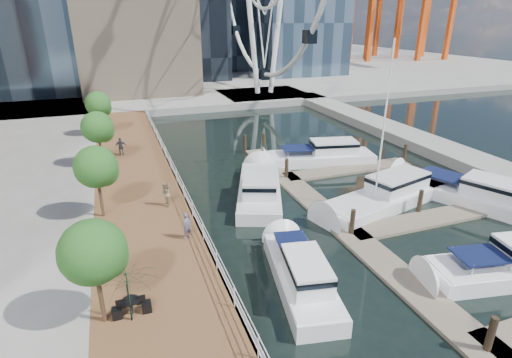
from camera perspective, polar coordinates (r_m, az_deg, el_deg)
The scene contains 14 objects.
ground at distance 19.17m, azimuth 18.94°, elevation -20.60°, with size 520.00×520.00×0.00m, color black.
boardwalk at distance 28.20m, azimuth -15.95°, elevation -4.33°, with size 6.00×60.00×1.00m, color brown.
seawall at distance 28.46m, azimuth -9.94°, elevation -3.52°, with size 0.25×60.00×1.00m, color #595954.
land_far at distance 113.53m, azimuth -15.22°, elevation 15.19°, with size 200.00×114.00×1.00m, color gray.
breakwater at distance 44.40m, azimuth 23.79°, elevation 4.30°, with size 4.00×60.00×1.00m, color gray.
pier at distance 67.97m, azimuth 1.17°, elevation 11.77°, with size 14.00×12.00×1.00m, color gray.
railing at distance 28.03m, azimuth -10.28°, elevation -1.66°, with size 0.10×60.00×1.05m, color white, non-canonical shape.
floating_docks at distance 29.76m, azimuth 19.54°, elevation -3.37°, with size 16.00×34.00×2.60m.
street_trees at distance 25.86m, azimuth -21.91°, elevation 1.60°, with size 2.60×42.60×4.60m.
yacht_foreground at distance 25.33m, azimuth 32.42°, elevation -11.71°, with size 2.60×9.72×2.15m, color white, non-canonical shape.
pedestrian_near at distance 22.87m, azimuth -9.82°, elevation -6.59°, with size 0.58×0.38×1.58m, color #51516C.
pedestrian_mid at distance 26.92m, azimuth -12.86°, elevation -2.17°, with size 0.81×0.63×1.67m, color gray.
pedestrian_far at distance 38.21m, azimuth -18.73°, elevation 4.45°, with size 0.97×0.40×1.65m, color #383B47.
moored_yachts at distance 30.15m, azimuth 17.15°, elevation -3.76°, with size 22.43×28.50×11.50m.
Camera 1 is at (-9.96, -10.44, 12.63)m, focal length 28.00 mm.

